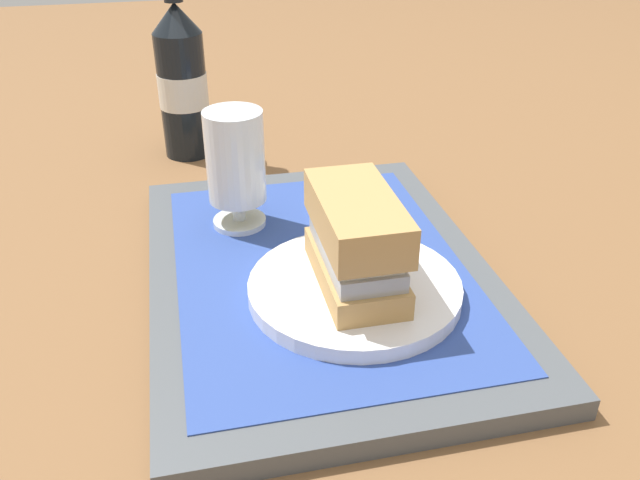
{
  "coord_description": "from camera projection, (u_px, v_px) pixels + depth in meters",
  "views": [
    {
      "loc": [
        -0.53,
        0.12,
        0.36
      ],
      "look_at": [
        0.0,
        0.0,
        0.05
      ],
      "focal_mm": 37.4,
      "sensor_mm": 36.0,
      "label": 1
    }
  ],
  "objects": [
    {
      "name": "tray",
      "position": [
        320.0,
        276.0,
        0.64
      ],
      "size": [
        0.44,
        0.32,
        0.02
      ],
      "primitive_type": "cube",
      "color": "#4C5156",
      "rests_on": "ground_plane"
    },
    {
      "name": "napkin_folded",
      "position": [
        347.0,
        207.0,
        0.74
      ],
      "size": [
        0.09,
        0.07,
        0.01
      ],
      "primitive_type": "cube",
      "color": "white",
      "rests_on": "placemat"
    },
    {
      "name": "sandwich",
      "position": [
        355.0,
        238.0,
        0.57
      ],
      "size": [
        0.13,
        0.06,
        0.08
      ],
      "rotation": [
        0.0,
        0.0,
        0.0
      ],
      "color": "tan",
      "rests_on": "plate"
    },
    {
      "name": "beer_glass",
      "position": [
        236.0,
        165.0,
        0.68
      ],
      "size": [
        0.06,
        0.06,
        0.12
      ],
      "color": "silver",
      "rests_on": "placemat"
    },
    {
      "name": "ground_plane",
      "position": [
        320.0,
        284.0,
        0.65
      ],
      "size": [
        3.0,
        3.0,
        0.0
      ],
      "primitive_type": "plane",
      "color": "brown"
    },
    {
      "name": "plate",
      "position": [
        354.0,
        288.0,
        0.59
      ],
      "size": [
        0.19,
        0.19,
        0.01
      ],
      "primitive_type": "cylinder",
      "color": "white",
      "rests_on": "placemat"
    },
    {
      "name": "placemat",
      "position": [
        320.0,
        266.0,
        0.64
      ],
      "size": [
        0.38,
        0.27,
        0.0
      ],
      "primitive_type": "cube",
      "color": "#2D4793",
      "rests_on": "tray"
    },
    {
      "name": "beer_bottle",
      "position": [
        182.0,
        80.0,
        0.88
      ],
      "size": [
        0.07,
        0.07,
        0.27
      ],
      "color": "black",
      "rests_on": "ground_plane"
    }
  ]
}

